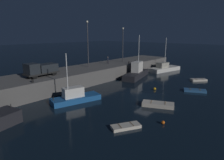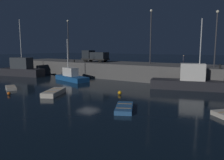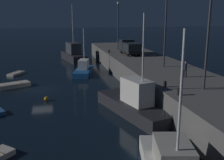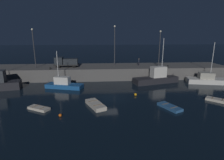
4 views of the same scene
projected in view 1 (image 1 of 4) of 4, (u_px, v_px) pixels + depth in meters
ground_plane at (144, 97)px, 30.23m from camera, size 320.00×320.00×0.00m
pier_quay at (82, 75)px, 39.53m from camera, size 57.12×8.59×2.72m
fishing_trawler_red at (136, 73)px, 43.18m from camera, size 10.10×5.26×9.30m
fishing_boat_blue at (75, 97)px, 27.88m from camera, size 7.43×4.16×7.01m
fishing_boat_white at (164, 68)px, 50.58m from camera, size 9.67×4.89×8.55m
dinghy_orange_near at (195, 90)px, 32.86m from camera, size 2.84×3.82×0.41m
rowboat_white_mid at (158, 104)px, 26.16m from camera, size 3.14×4.44×0.60m
dinghy_red_small at (126, 126)px, 20.23m from camera, size 3.29×2.55×0.38m
rowboat_blue_far at (199, 80)px, 40.32m from camera, size 3.21×3.13×0.43m
mooring_buoy_near at (155, 89)px, 33.73m from camera, size 0.46×0.46×0.46m
mooring_buoy_mid at (163, 122)px, 21.08m from camera, size 0.40×0.40×0.40m
lamp_post_east at (88, 41)px, 39.60m from camera, size 0.44×0.44×9.37m
lamp_post_central at (123, 42)px, 46.95m from camera, size 0.44×0.44×8.24m
utility_truck at (41, 69)px, 31.60m from camera, size 5.56×2.39×2.31m
dockworker at (108, 60)px, 44.84m from camera, size 0.37×0.43×1.65m
bollard_west at (135, 61)px, 46.95m from camera, size 0.28×0.28×0.60m
bollard_central at (33, 81)px, 27.87m from camera, size 0.28×0.28×0.50m
bollard_east at (129, 63)px, 45.00m from camera, size 0.28×0.28×0.55m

